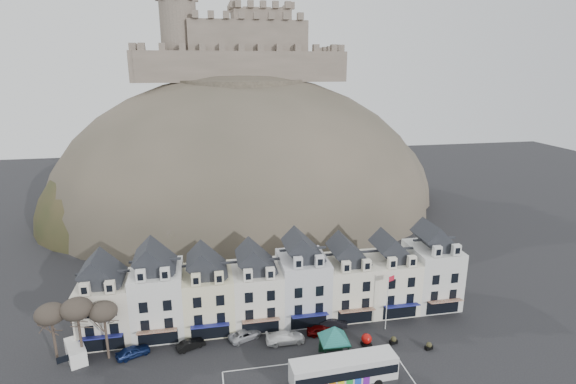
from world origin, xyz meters
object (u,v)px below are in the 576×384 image
object	(u,v)px
bus_shelter	(334,333)
car_white	(285,337)
car_navy	(133,351)
car_charcoal	(333,322)
flagpole	(388,299)
red_buoy	(366,340)
car_silver	(245,335)
car_black	(191,344)
white_van	(76,352)
bus	(344,370)
car_maroon	(322,331)

from	to	relation	value
bus_shelter	car_white	bearing A→B (deg)	143.03
car_navy	car_charcoal	xyz separation A→B (m)	(27.02, 1.73, -0.07)
flagpole	car_white	xyz separation A→B (m)	(-14.49, -0.50, -3.96)
flagpole	red_buoy	bearing A→B (deg)	-142.04
bus_shelter	car_silver	xyz separation A→B (m)	(-10.60, 6.26, -2.90)
car_navy	car_black	distance (m)	7.20
red_buoy	car_charcoal	xyz separation A→B (m)	(-2.98, 5.19, -0.22)
car_black	car_navy	bearing A→B (deg)	69.41
car_black	white_van	bearing A→B (deg)	64.98
car_black	car_silver	xyz separation A→B (m)	(7.20, 0.81, 0.02)
flagpole	car_black	bearing A→B (deg)	178.79
white_van	bus	bearing A→B (deg)	-42.08
red_buoy	car_charcoal	distance (m)	5.99
bus_shelter	white_van	distance (m)	32.61
red_buoy	white_van	xyz separation A→B (m)	(-36.96, 4.28, 0.16)
bus_shelter	car_navy	size ratio (longest dim) A/B	1.70
car_black	car_charcoal	world-z (taller)	car_charcoal
red_buoy	car_maroon	xyz separation A→B (m)	(-5.20, 3.45, -0.18)
white_van	car_charcoal	distance (m)	34.00
red_buoy	car_black	distance (m)	23.11
car_black	car_white	xyz separation A→B (m)	(12.40, -1.07, 0.14)
car_silver	car_black	bearing A→B (deg)	73.03
bus	car_charcoal	world-z (taller)	bus
bus	car_navy	world-z (taller)	bus
red_buoy	car_black	xyz separation A→B (m)	(-22.80, 3.76, -0.25)
bus_shelter	car_white	distance (m)	7.49
red_buoy	car_navy	xyz separation A→B (m)	(-30.00, 3.46, -0.15)
car_charcoal	white_van	bearing A→B (deg)	103.52
car_silver	car_charcoal	distance (m)	12.64
car_silver	car_charcoal	world-z (taller)	car_charcoal
bus_shelter	car_silver	world-z (taller)	bus_shelter
bus_shelter	car_charcoal	xyz separation A→B (m)	(2.02, 6.89, -2.88)
bus_shelter	car_black	xyz separation A→B (m)	(-17.80, 5.45, -2.91)
white_van	car_navy	distance (m)	7.02
car_white	car_navy	bearing A→B (deg)	86.47
car_black	car_maroon	distance (m)	17.60
bus_shelter	car_maroon	distance (m)	5.88
car_black	red_buoy	bearing A→B (deg)	-122.27
car_black	car_charcoal	bearing A→B (deg)	-108.77
car_maroon	car_charcoal	world-z (taller)	car_maroon
car_black	car_silver	distance (m)	7.25
bus_shelter	car_navy	bearing A→B (deg)	170.45
flagpole	car_navy	bearing A→B (deg)	179.54
car_white	flagpole	bearing A→B (deg)	-89.30
flagpole	car_navy	world-z (taller)	flagpole
car_silver	bus	bearing A→B (deg)	-161.00
bus	white_van	bearing A→B (deg)	158.45
car_black	bus_shelter	bearing A→B (deg)	-129.94
car_navy	car_black	bearing A→B (deg)	-111.47
car_navy	white_van	bearing A→B (deg)	59.55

